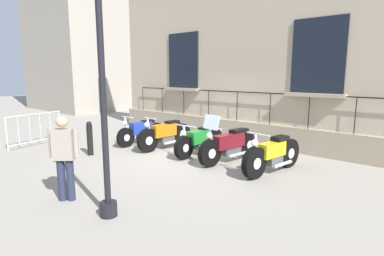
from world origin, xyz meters
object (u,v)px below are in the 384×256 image
at_px(motorcycle_blue, 142,131).
at_px(motorcycle_orange, 165,135).
at_px(motorcycle_yellow, 272,155).
at_px(motorcycle_green, 200,141).
at_px(motorcycle_maroon, 230,145).
at_px(bollard, 90,138).
at_px(lamppost, 102,78).
at_px(crowd_barrier, 35,128).
at_px(pedestrian_standing, 64,154).

relative_size(motorcycle_blue, motorcycle_orange, 0.95).
bearing_deg(motorcycle_yellow, motorcycle_blue, -89.71).
bearing_deg(motorcycle_green, motorcycle_orange, -83.43).
distance_m(motorcycle_green, motorcycle_maroon, 1.05).
bearing_deg(bollard, motorcycle_green, 132.08).
xyz_separation_m(motorcycle_maroon, bollard, (2.07, -3.38, 0.05)).
bearing_deg(bollard, lamppost, 62.77).
bearing_deg(motorcycle_blue, bollard, 0.80).
bearing_deg(motorcycle_orange, crowd_barrier, -54.52).
bearing_deg(bollard, crowd_barrier, -78.03).
distance_m(motorcycle_maroon, pedestrian_standing, 4.20).
relative_size(motorcycle_green, pedestrian_standing, 1.29).
xyz_separation_m(motorcycle_yellow, crowd_barrier, (2.45, -7.07, 0.13)).
xyz_separation_m(motorcycle_yellow, bollard, (1.94, -4.67, 0.06)).
xyz_separation_m(lamppost, bollard, (-1.91, -3.72, -1.74)).
relative_size(lamppost, crowd_barrier, 2.23).
bearing_deg(motorcycle_blue, motorcycle_orange, 92.00).
height_order(motorcycle_maroon, lamppost, lamppost).
bearing_deg(motorcycle_maroon, motorcycle_blue, -87.48).
height_order(lamppost, pedestrian_standing, lamppost).
bearing_deg(motorcycle_blue, motorcycle_green, 94.48).
relative_size(motorcycle_blue, motorcycle_green, 0.97).
height_order(motorcycle_blue, bollard, bollard).
distance_m(motorcycle_orange, motorcycle_yellow, 3.61).
distance_m(motorcycle_blue, bollard, 1.92).
height_order(motorcycle_orange, motorcycle_yellow, motorcycle_orange).
bearing_deg(lamppost, motorcycle_orange, -145.44).
height_order(motorcycle_orange, pedestrian_standing, pedestrian_standing).
xyz_separation_m(motorcycle_maroon, pedestrian_standing, (4.10, -0.80, 0.43)).
distance_m(motorcycle_maroon, crowd_barrier, 6.33).
relative_size(lamppost, bollard, 4.24).
bearing_deg(crowd_barrier, motorcycle_green, 118.90).
relative_size(motorcycle_yellow, lamppost, 0.50).
height_order(motorcycle_blue, motorcycle_yellow, motorcycle_yellow).
bearing_deg(motorcycle_green, lamppost, 19.12).
bearing_deg(pedestrian_standing, motorcycle_yellow, 152.30).
bearing_deg(lamppost, bollard, -117.23).
relative_size(motorcycle_blue, lamppost, 0.47).
height_order(motorcycle_blue, pedestrian_standing, pedestrian_standing).
relative_size(motorcycle_orange, lamppost, 0.50).
bearing_deg(pedestrian_standing, lamppost, 96.16).
bearing_deg(crowd_barrier, motorcycle_orange, 125.48).
bearing_deg(motorcycle_yellow, pedestrian_standing, -27.70).
bearing_deg(crowd_barrier, pedestrian_standing, 72.96).
xyz_separation_m(motorcycle_orange, motorcycle_yellow, (0.01, 3.61, -0.02)).
bearing_deg(pedestrian_standing, bollard, -128.27).
height_order(motorcycle_green, pedestrian_standing, pedestrian_standing).
distance_m(motorcycle_orange, lamppost, 5.02).
height_order(crowd_barrier, bollard, crowd_barrier).
relative_size(motorcycle_blue, bollard, 2.01).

